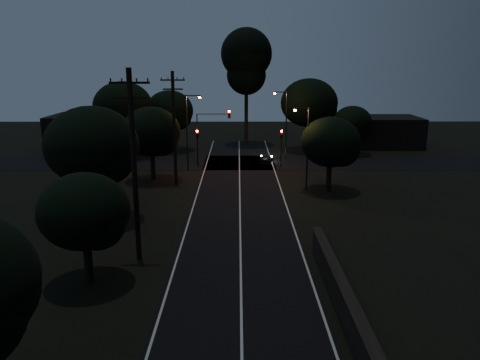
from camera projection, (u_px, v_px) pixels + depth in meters
name	position (u px, v px, depth m)	size (l,w,h in m)	color
road_surface	(240.00, 187.00, 43.30)	(60.00, 70.00, 0.03)	black
utility_pole_mid	(134.00, 164.00, 26.25)	(2.20, 0.30, 11.00)	black
utility_pole_far	(174.00, 127.00, 42.79)	(2.20, 0.30, 10.50)	black
tree_left_b	(87.00, 214.00, 23.71)	(4.64, 4.64, 5.90)	black
tree_left_c	(95.00, 148.00, 32.97)	(6.60, 6.60, 8.34)	black
tree_left_d	(153.00, 133.00, 44.81)	(5.64, 5.64, 7.15)	black
tree_far_nw	(171.00, 112.00, 60.22)	(6.12, 6.12, 7.76)	black
tree_far_w	(125.00, 108.00, 56.09)	(7.10, 7.10, 9.06)	black
tree_far_ne	(311.00, 104.00, 60.02)	(7.32, 7.32, 9.26)	black
tree_far_e	(354.00, 123.00, 57.70)	(4.76, 4.76, 6.04)	black
tree_right_a	(333.00, 143.00, 41.09)	(5.23, 5.23, 6.65)	black
tall_pine	(246.00, 61.00, 63.65)	(6.96, 6.96, 15.82)	black
building_left	(91.00, 131.00, 62.92)	(10.00, 8.00, 4.40)	black
building_right	(385.00, 131.00, 64.10)	(9.00, 7.00, 4.00)	black
signal_left	(197.00, 141.00, 51.19)	(0.28, 0.35, 4.10)	black
signal_right	(281.00, 141.00, 51.22)	(0.28, 0.35, 4.10)	black
signal_mast	(213.00, 128.00, 50.83)	(3.70, 0.35, 6.25)	black
streetlight_a	(189.00, 127.00, 48.81)	(1.66, 0.26, 8.00)	black
streetlight_b	(285.00, 120.00, 54.67)	(1.66, 0.26, 8.00)	black
streetlight_c	(306.00, 143.00, 41.17)	(1.46, 0.26, 7.50)	black
car	(266.00, 159.00, 52.96)	(1.34, 3.34, 1.14)	black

